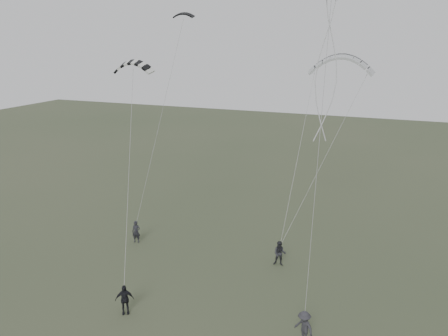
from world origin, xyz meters
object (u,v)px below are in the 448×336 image
(kite_pale_large, at_px, (342,57))
(kite_striped, at_px, (133,62))
(kite_dark_small, at_px, (183,14))
(flyer_left, at_px, (136,232))
(flyer_right, at_px, (280,253))
(flyer_far, at_px, (304,327))
(flyer_center, at_px, (124,299))

(kite_pale_large, height_order, kite_striped, kite_pale_large)
(kite_dark_small, distance_m, kite_pale_large, 12.46)
(flyer_left, xyz_separation_m, kite_pale_large, (13.50, 6.37, 12.85))
(flyer_left, bearing_deg, kite_pale_large, 10.48)
(flyer_left, distance_m, kite_pale_large, 19.70)
(kite_dark_small, bearing_deg, kite_striped, -100.63)
(kite_pale_large, xyz_separation_m, kite_striped, (-12.44, -7.14, -0.27))
(flyer_left, xyz_separation_m, flyer_right, (11.03, 0.49, 0.02))
(flyer_far, bearing_deg, flyer_center, -141.93)
(kite_dark_small, relative_size, kite_striped, 0.61)
(flyer_far, height_order, kite_striped, kite_striped)
(flyer_center, relative_size, flyer_far, 0.97)
(flyer_right, relative_size, flyer_far, 0.97)
(kite_pale_large, bearing_deg, kite_striped, -152.41)
(flyer_far, distance_m, kite_dark_small, 24.11)
(kite_pale_large, bearing_deg, flyer_far, -89.50)
(flyer_left, bearing_deg, kite_striped, -50.80)
(flyer_left, distance_m, kite_dark_small, 17.10)
(flyer_left, relative_size, flyer_right, 0.98)
(flyer_left, distance_m, kite_striped, 12.64)
(flyer_right, xyz_separation_m, flyer_far, (3.12, -7.37, 0.03))
(flyer_center, height_order, kite_striped, kite_striped)
(flyer_left, bearing_deg, flyer_far, -40.73)
(flyer_left, relative_size, kite_pale_large, 0.38)
(flyer_right, bearing_deg, kite_striped, -179.47)
(kite_pale_large, distance_m, kite_striped, 14.35)
(kite_striped, bearing_deg, kite_dark_small, 81.38)
(kite_striped, bearing_deg, flyer_left, 138.50)
(flyer_center, xyz_separation_m, kite_pale_large, (9.23, 14.38, 12.82))
(flyer_left, height_order, flyer_right, flyer_right)
(flyer_right, xyz_separation_m, kite_striped, (-9.97, -1.26, 12.55))
(kite_pale_large, bearing_deg, flyer_left, -157.00)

